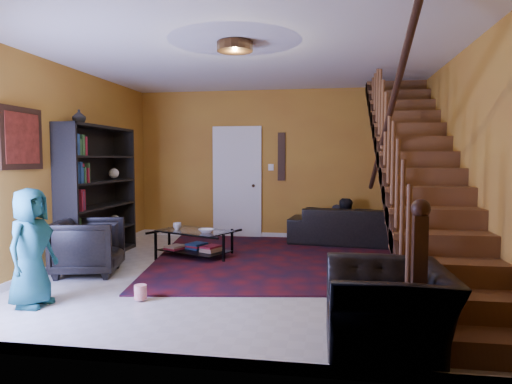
% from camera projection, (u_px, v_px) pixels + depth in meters
% --- Properties ---
extents(floor, '(5.50, 5.50, 0.00)m').
position_uv_depth(floor, '(248.00, 273.00, 6.00)').
color(floor, beige).
rests_on(floor, ground).
extents(room, '(5.50, 5.50, 5.50)m').
position_uv_depth(room, '(183.00, 247.00, 7.52)').
color(room, '#BE892A').
rests_on(room, ground).
extents(staircase, '(0.95, 5.02, 3.18)m').
position_uv_depth(staircase, '(419.00, 168.00, 5.56)').
color(staircase, brown).
rests_on(staircase, floor).
extents(bookshelf, '(0.35, 1.80, 2.00)m').
position_uv_depth(bookshelf, '(99.00, 195.00, 6.91)').
color(bookshelf, black).
rests_on(bookshelf, floor).
extents(door, '(0.82, 0.05, 2.05)m').
position_uv_depth(door, '(237.00, 184.00, 8.72)').
color(door, silver).
rests_on(door, floor).
extents(framed_picture, '(0.04, 0.74, 0.74)m').
position_uv_depth(framed_picture, '(21.00, 138.00, 5.40)').
color(framed_picture, maroon).
rests_on(framed_picture, room).
extents(wall_hanging, '(0.14, 0.03, 0.90)m').
position_uv_depth(wall_hanging, '(282.00, 157.00, 8.55)').
color(wall_hanging, black).
rests_on(wall_hanging, room).
extents(ceiling_fixture, '(0.40, 0.40, 0.10)m').
position_uv_depth(ceiling_fixture, '(235.00, 47.00, 5.02)').
color(ceiling_fixture, '#3F2814').
rests_on(ceiling_fixture, room).
extents(rug, '(4.51, 4.97, 0.02)m').
position_uv_depth(rug, '(285.00, 254.00, 7.18)').
color(rug, '#4A0D13').
rests_on(rug, floor).
extents(sofa, '(2.36, 1.15, 0.66)m').
position_uv_depth(sofa, '(355.00, 226.00, 8.00)').
color(sofa, black).
rests_on(sofa, floor).
extents(armchair_left, '(0.96, 0.95, 0.73)m').
position_uv_depth(armchair_left, '(89.00, 247.00, 5.95)').
color(armchair_left, black).
rests_on(armchair_left, floor).
extents(armchair_right, '(0.94, 1.06, 0.68)m').
position_uv_depth(armchair_right, '(387.00, 310.00, 3.52)').
color(armchair_right, black).
rests_on(armchair_right, floor).
extents(person_adult_a, '(0.45, 0.32, 1.16)m').
position_uv_depth(person_adult_a, '(336.00, 236.00, 8.12)').
color(person_adult_a, black).
rests_on(person_adult_a, sofa).
extents(person_adult_b, '(0.63, 0.50, 1.26)m').
position_uv_depth(person_adult_b, '(344.00, 234.00, 8.10)').
color(person_adult_b, black).
rests_on(person_adult_b, sofa).
extents(person_child, '(0.43, 0.62, 1.22)m').
position_uv_depth(person_child, '(31.00, 247.00, 4.64)').
color(person_child, '#164856').
rests_on(person_child, armchair_left).
extents(coffee_table, '(1.26, 1.03, 0.42)m').
position_uv_depth(coffee_table, '(195.00, 242.00, 6.96)').
color(coffee_table, black).
rests_on(coffee_table, floor).
extents(cup_a, '(0.15, 0.15, 0.10)m').
position_uv_depth(cup_a, '(177.00, 226.00, 7.08)').
color(cup_a, '#999999').
rests_on(cup_a, coffee_table).
extents(cup_b, '(0.11, 0.11, 0.08)m').
position_uv_depth(cup_b, '(177.00, 227.00, 7.01)').
color(cup_b, '#999999').
rests_on(cup_b, coffee_table).
extents(bowl, '(0.26, 0.26, 0.06)m').
position_uv_depth(bowl, '(206.00, 231.00, 6.75)').
color(bowl, '#999999').
rests_on(bowl, coffee_table).
extents(vase, '(0.18, 0.18, 0.19)m').
position_uv_depth(vase, '(79.00, 117.00, 6.33)').
color(vase, '#999999').
rests_on(vase, bookshelf).
extents(popcorn_bucket, '(0.17, 0.17, 0.15)m').
position_uv_depth(popcorn_bucket, '(140.00, 292.00, 4.84)').
color(popcorn_bucket, red).
rests_on(popcorn_bucket, rug).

